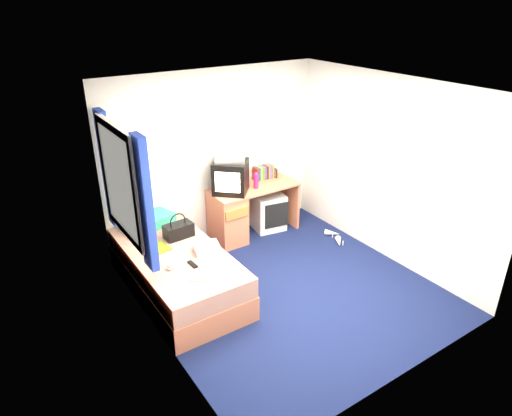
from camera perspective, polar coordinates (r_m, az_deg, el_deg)
ground at (r=5.64m, az=3.85°, el=-10.06°), size 3.40×3.40×0.00m
room_shell at (r=4.94m, az=4.33°, el=3.81°), size 3.40×3.40×3.40m
bed at (r=5.53m, az=-9.77°, el=-7.84°), size 1.01×2.00×0.54m
pillow at (r=6.01m, az=-13.32°, el=-1.62°), size 0.69×0.54×0.13m
desk at (r=6.54m, az=-2.35°, el=-0.56°), size 1.30×0.55×0.75m
storage_cube at (r=6.88m, az=1.48°, el=-0.39°), size 0.51×0.51×0.55m
crt_tv at (r=6.27m, az=-3.19°, el=3.91°), size 0.61×0.61×0.45m
vcr at (r=6.19m, az=-3.24°, el=6.19°), size 0.49×0.46×0.08m
book_row at (r=6.78m, az=0.94°, el=4.48°), size 0.31×0.13×0.20m
picture_frame at (r=6.86m, az=2.41°, el=4.45°), size 0.04×0.12×0.14m
pink_water_bottle at (r=6.43m, az=-0.01°, el=3.36°), size 0.07×0.07×0.21m
aerosol_can at (r=6.42m, az=-1.29°, el=3.26°), size 0.06×0.06×0.20m
handbag at (r=5.65m, az=-9.66°, el=-2.73°), size 0.36×0.21×0.32m
towel at (r=5.32m, az=-6.17°, el=-5.00°), size 0.33×0.30×0.09m
magazine at (r=5.50m, az=-12.10°, el=-4.85°), size 0.24×0.30×0.01m
water_bottle at (r=5.11m, az=-10.26°, el=-6.82°), size 0.20×0.18×0.07m
colour_swatch_fan at (r=4.85m, az=-7.22°, el=-8.88°), size 0.22×0.16×0.01m
remote_control at (r=5.10m, az=-7.93°, el=-6.98°), size 0.06×0.16×0.02m
window_assembly at (r=5.04m, az=-16.30°, el=2.86°), size 0.11×1.42×1.40m
white_heels at (r=6.74m, az=9.91°, el=-3.65°), size 0.31×0.48×0.09m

